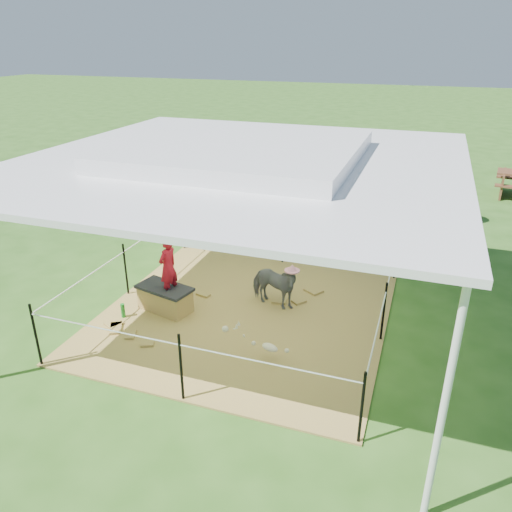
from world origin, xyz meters
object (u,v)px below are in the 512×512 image
(picnic_table_near, at_px, (377,183))
(straw_bale, at_px, (165,299))
(foal, at_px, (270,346))
(woman, at_px, (168,262))
(pony, at_px, (274,285))
(trash_barrel, at_px, (458,205))
(distant_person, at_px, (397,174))
(green_bottle, at_px, (123,310))

(picnic_table_near, bearing_deg, straw_bale, -133.87)
(straw_bale, height_order, foal, foal)
(woman, distance_m, foal, 2.26)
(woman, bearing_deg, pony, 127.60)
(woman, bearing_deg, trash_barrel, 157.14)
(straw_bale, height_order, trash_barrel, trash_barrel)
(pony, xyz_separation_m, foal, (0.41, -1.49, -0.18))
(straw_bale, distance_m, trash_barrel, 7.92)
(distant_person, bearing_deg, pony, 74.24)
(foal, xyz_separation_m, trash_barrel, (2.63, 7.11, 0.21))
(straw_bale, distance_m, picnic_table_near, 8.54)
(woman, height_order, green_bottle, woman)
(pony, bearing_deg, picnic_table_near, 7.34)
(pony, bearing_deg, foal, -150.50)
(straw_bale, bearing_deg, green_bottle, -140.71)
(pony, bearing_deg, woman, 128.27)
(picnic_table_near, relative_size, distant_person, 1.42)
(green_bottle, bearing_deg, woman, 34.70)
(pony, bearing_deg, trash_barrel, -14.43)
(pony, relative_size, trash_barrel, 1.03)
(trash_barrel, bearing_deg, woman, -126.16)
(woman, bearing_deg, picnic_table_near, 176.50)
(woman, bearing_deg, foal, 82.38)
(picnic_table_near, bearing_deg, green_bottle, -136.31)
(distant_person, bearing_deg, picnic_table_near, 22.16)
(green_bottle, xyz_separation_m, distant_person, (3.62, 8.86, 0.46))
(picnic_table_near, xyz_separation_m, distant_person, (0.51, 0.27, 0.25))
(woman, xyz_separation_m, foal, (2.01, -0.77, -0.70))
(woman, relative_size, foal, 1.32)
(foal, bearing_deg, distant_person, 102.22)
(pony, height_order, distant_person, distant_person)
(green_bottle, bearing_deg, foal, -6.82)
(straw_bale, distance_m, pony, 1.85)
(woman, relative_size, green_bottle, 4.32)
(foal, height_order, distant_person, distant_person)
(straw_bale, height_order, picnic_table_near, picnic_table_near)
(green_bottle, xyz_separation_m, trash_barrel, (5.29, 6.79, 0.31))
(foal, distance_m, trash_barrel, 7.59)
(green_bottle, height_order, distant_person, distant_person)
(pony, relative_size, picnic_table_near, 0.55)
(green_bottle, relative_size, foal, 0.31)
(straw_bale, xyz_separation_m, foal, (2.11, -0.77, 0.03))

